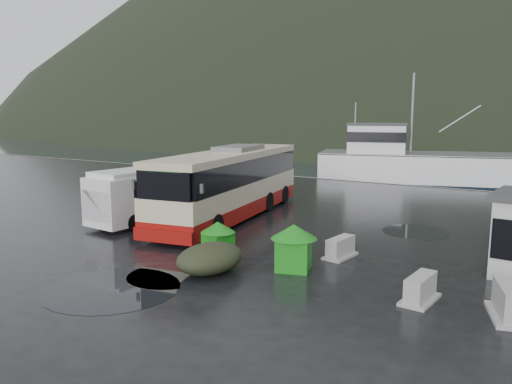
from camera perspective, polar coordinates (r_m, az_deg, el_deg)
The scene contains 13 objects.
ground at distance 21.31m, azimuth -2.72°, elevation -5.44°, with size 160.00×160.00×0.00m, color black.
harbor_water at distance 127.57m, azimuth 26.94°, elevation 5.72°, with size 300.00×180.00×0.02m, color black.
quay_edge at distance 39.12m, azimuth 14.25°, elevation 0.97°, with size 160.00×0.60×1.50m, color #999993.
coach_bus at distance 25.80m, azimuth -2.89°, elevation -2.87°, with size 3.19×12.88×3.64m, color beige, non-canonical shape.
white_van at distance 25.35m, azimuth -11.92°, elevation -3.27°, with size 2.21×6.44×2.69m, color silver, non-canonical shape.
waste_bin_left at distance 19.00m, azimuth -4.34°, elevation -7.27°, with size 0.95×0.95×1.32m, color #177E16, non-canonical shape.
waste_bin_right at distance 17.39m, azimuth 4.30°, elevation -8.83°, with size 1.14×1.14×1.60m, color #177E16, non-canonical shape.
dome_tent at distance 17.10m, azimuth -5.25°, elevation -9.16°, with size 1.82×2.55×1.00m, color #282D1B, non-canonical shape.
jersey_barrier_a at distance 19.03m, azimuth 9.59°, elevation -7.35°, with size 0.76×1.51×0.76m, color #999993, non-canonical shape.
jersey_barrier_b at distance 15.07m, azimuth 26.83°, elevation -12.71°, with size 0.89×1.79×0.89m, color #999993, non-canonical shape.
jersey_barrier_c at distance 15.35m, azimuth 18.19°, elevation -11.77°, with size 0.77×1.54×0.77m, color #999993, non-canonical shape.
fishing_trawler at distance 45.84m, azimuth 20.72°, elevation 1.81°, with size 24.98×5.48×9.99m, color silver, non-canonical shape.
puddles at distance 17.67m, azimuth -3.34°, elevation -8.51°, with size 9.52×16.01×0.01m.
Camera 1 is at (11.82, -16.91, 5.35)m, focal length 35.00 mm.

